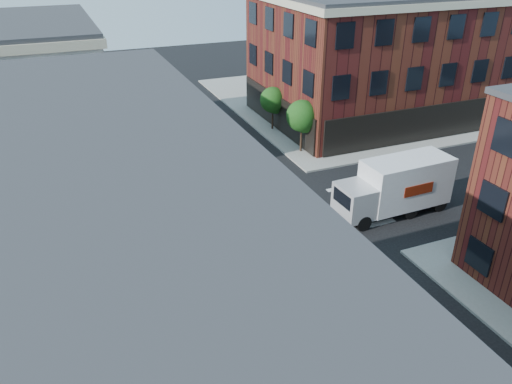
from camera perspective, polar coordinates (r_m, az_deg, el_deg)
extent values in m
plane|color=black|center=(32.59, 1.30, -3.71)|extent=(120.00, 120.00, 0.00)
cube|color=gray|center=(59.07, 12.08, 10.29)|extent=(30.00, 30.00, 0.15)
cube|color=#3F0F10|center=(53.42, 15.27, 14.75)|extent=(25.00, 16.00, 12.00)
cylinder|color=black|center=(43.24, 5.15, 5.62)|extent=(0.18, 0.18, 1.47)
cylinder|color=black|center=(42.98, 5.19, 6.53)|extent=(0.12, 0.12, 1.47)
sphere|color=#143C10|center=(42.41, 5.29, 8.65)|extent=(2.69, 2.69, 2.69)
sphere|color=#143C10|center=(42.62, 5.62, 7.95)|extent=(1.85, 1.85, 1.85)
cylinder|color=black|center=(48.32, 1.89, 8.00)|extent=(0.18, 0.18, 1.33)
cylinder|color=black|center=(48.10, 1.91, 8.75)|extent=(0.12, 0.12, 1.33)
sphere|color=#143C10|center=(47.64, 1.93, 10.48)|extent=(2.43, 2.43, 2.43)
sphere|color=#143C10|center=(47.79, 2.25, 9.91)|extent=(1.67, 1.67, 1.67)
cylinder|color=black|center=(24.12, -7.15, -9.89)|extent=(0.12, 0.12, 4.60)
cylinder|color=black|center=(25.37, -6.89, -13.49)|extent=(0.28, 0.28, 0.30)
cube|color=#053819|center=(23.73, -5.98, -7.98)|extent=(1.10, 0.03, 0.22)
cube|color=#053819|center=(23.91, -7.67, -7.04)|extent=(0.03, 1.10, 0.22)
imported|color=black|center=(23.34, -6.62, -6.44)|extent=(0.22, 0.18, 1.10)
imported|color=black|center=(23.45, -7.85, -6.34)|extent=(0.18, 0.22, 1.10)
cube|color=silver|center=(34.67, 16.72, 1.15)|extent=(6.09, 2.77, 3.21)
cube|color=maroon|center=(33.81, 18.11, 0.24)|extent=(2.28, 0.11, 0.73)
cube|color=maroon|center=(35.56, 15.39, 2.01)|extent=(2.28, 0.11, 0.73)
cube|color=#B3B3B5|center=(32.67, 11.26, -0.97)|extent=(2.15, 2.55, 2.07)
cube|color=black|center=(31.98, 9.87, -0.74)|extent=(0.16, 1.97, 0.93)
cube|color=black|center=(34.67, 14.77, -1.67)|extent=(8.32, 1.29, 0.26)
cylinder|color=black|center=(32.44, 12.17, -3.49)|extent=(1.05, 0.39, 1.04)
cylinder|color=black|center=(33.95, 10.07, -1.79)|extent=(1.05, 0.39, 1.04)
cylinder|color=black|center=(34.58, 17.22, -2.11)|extent=(1.05, 0.39, 1.04)
cylinder|color=black|center=(36.00, 15.03, -0.57)|extent=(1.05, 0.39, 1.04)
cylinder|color=black|center=(36.15, 20.23, -1.28)|extent=(1.05, 0.39, 1.04)
cylinder|color=black|center=(37.51, 18.02, 0.16)|extent=(1.05, 0.39, 1.04)
cube|color=#FE300B|center=(27.75, 0.21, -9.88)|extent=(0.43, 0.43, 0.04)
cone|color=#FE300B|center=(27.58, 0.21, -9.39)|extent=(0.41, 0.41, 0.63)
cylinder|color=white|center=(27.52, 0.21, -9.24)|extent=(0.24, 0.24, 0.07)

